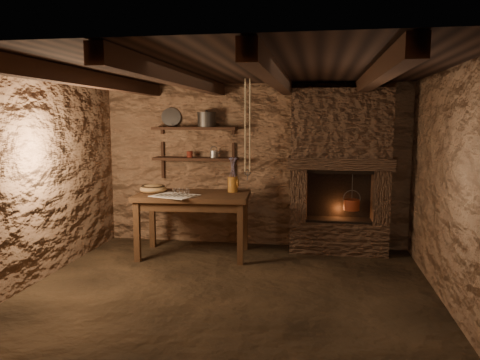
% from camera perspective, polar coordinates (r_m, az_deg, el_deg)
% --- Properties ---
extents(floor, '(4.50, 4.50, 0.00)m').
position_cam_1_polar(floor, '(5.31, -1.41, -13.35)').
color(floor, black).
rests_on(floor, ground).
extents(back_wall, '(4.50, 0.04, 2.40)m').
position_cam_1_polar(back_wall, '(6.97, 1.67, 1.80)').
color(back_wall, brown).
rests_on(back_wall, floor).
extents(front_wall, '(4.50, 0.04, 2.40)m').
position_cam_1_polar(front_wall, '(3.10, -8.51, -5.39)').
color(front_wall, brown).
rests_on(front_wall, floor).
extents(left_wall, '(0.04, 4.00, 2.40)m').
position_cam_1_polar(left_wall, '(5.87, -23.57, 0.12)').
color(left_wall, brown).
rests_on(left_wall, floor).
extents(right_wall, '(0.04, 4.00, 2.40)m').
position_cam_1_polar(right_wall, '(5.09, 24.26, -0.95)').
color(right_wall, brown).
rests_on(right_wall, floor).
extents(ceiling, '(4.50, 4.00, 0.04)m').
position_cam_1_polar(ceiling, '(4.99, -1.50, 13.36)').
color(ceiling, black).
rests_on(ceiling, back_wall).
extents(beam_far_left, '(0.14, 3.95, 0.16)m').
position_cam_1_polar(beam_far_left, '(5.47, -17.44, 11.57)').
color(beam_far_left, black).
rests_on(beam_far_left, ceiling).
extents(beam_mid_left, '(0.14, 3.95, 0.16)m').
position_cam_1_polar(beam_mid_left, '(5.10, -7.14, 12.17)').
color(beam_mid_left, black).
rests_on(beam_mid_left, ceiling).
extents(beam_mid_right, '(0.14, 3.95, 0.16)m').
position_cam_1_polar(beam_mid_right, '(4.91, 4.38, 12.39)').
color(beam_mid_right, black).
rests_on(beam_mid_right, ceiling).
extents(beam_far_right, '(0.14, 3.95, 0.16)m').
position_cam_1_polar(beam_far_right, '(4.92, 16.31, 12.10)').
color(beam_far_right, black).
rests_on(beam_far_right, ceiling).
extents(shelf_lower, '(1.25, 0.30, 0.04)m').
position_cam_1_polar(shelf_lower, '(6.97, -5.45, 2.60)').
color(shelf_lower, black).
rests_on(shelf_lower, back_wall).
extents(shelf_upper, '(1.25, 0.30, 0.04)m').
position_cam_1_polar(shelf_upper, '(6.95, -5.50, 6.30)').
color(shelf_upper, black).
rests_on(shelf_upper, back_wall).
extents(hearth, '(1.43, 0.51, 2.30)m').
position_cam_1_polar(hearth, '(6.68, 12.08, 1.62)').
color(hearth, '#39261C').
rests_on(hearth, floor).
extents(work_table, '(1.58, 0.97, 0.87)m').
position_cam_1_polar(work_table, '(6.52, -5.71, -5.14)').
color(work_table, '#341F12').
rests_on(work_table, floor).
extents(linen_cloth, '(0.67, 0.60, 0.01)m').
position_cam_1_polar(linen_cloth, '(6.27, -7.94, -1.89)').
color(linen_cloth, beige).
rests_on(linen_cloth, work_table).
extents(pewter_cutlery_row, '(0.49, 0.32, 0.01)m').
position_cam_1_polar(pewter_cutlery_row, '(6.25, -7.99, -1.83)').
color(pewter_cutlery_row, gray).
rests_on(pewter_cutlery_row, linen_cloth).
extents(drinking_glasses, '(0.18, 0.05, 0.07)m').
position_cam_1_polar(drinking_glasses, '(6.36, -7.50, -1.40)').
color(drinking_glasses, white).
rests_on(drinking_glasses, linen_cloth).
extents(stoneware_jug, '(0.17, 0.17, 0.49)m').
position_cam_1_polar(stoneware_jug, '(6.52, -0.87, 0.36)').
color(stoneware_jug, '#AA6621').
rests_on(stoneware_jug, work_table).
extents(wooden_bowl, '(0.47, 0.47, 0.13)m').
position_cam_1_polar(wooden_bowl, '(6.64, -10.54, -1.08)').
color(wooden_bowl, olive).
rests_on(wooden_bowl, work_table).
extents(iron_stockpot, '(0.28, 0.28, 0.20)m').
position_cam_1_polar(iron_stockpot, '(6.91, -4.10, 7.29)').
color(iron_stockpot, '#312D2B').
rests_on(iron_stockpot, shelf_upper).
extents(tin_pan, '(0.31, 0.20, 0.29)m').
position_cam_1_polar(tin_pan, '(7.16, -8.40, 7.59)').
color(tin_pan, '#9D9C98').
rests_on(tin_pan, shelf_upper).
extents(small_kettle, '(0.19, 0.16, 0.16)m').
position_cam_1_polar(small_kettle, '(6.90, -3.20, 3.18)').
color(small_kettle, '#9D9C98').
rests_on(small_kettle, shelf_lower).
extents(rusty_tin, '(0.11, 0.11, 0.09)m').
position_cam_1_polar(rusty_tin, '(6.99, -6.15, 3.13)').
color(rusty_tin, '#5F1B13').
rests_on(rusty_tin, shelf_lower).
extents(red_pot, '(0.24, 0.24, 0.54)m').
position_cam_1_polar(red_pot, '(6.72, 13.46, -2.87)').
color(red_pot, maroon).
rests_on(red_pot, hearth).
extents(hanging_ropes, '(0.08, 0.08, 1.20)m').
position_cam_1_polar(hanging_ropes, '(5.99, 0.92, 6.63)').
color(hanging_ropes, '#C8B58D').
rests_on(hanging_ropes, ceiling).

